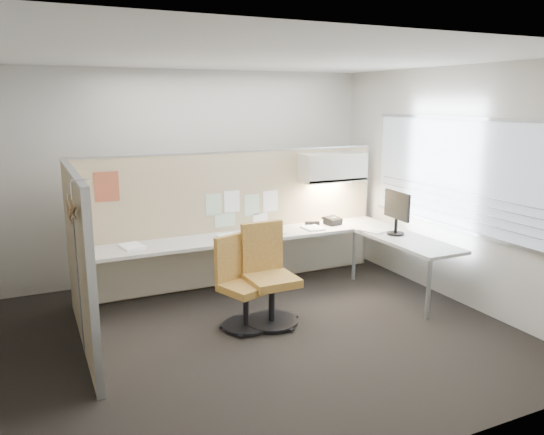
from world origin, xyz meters
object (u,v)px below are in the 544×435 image
monitor (397,210)px  desk (277,244)px  chair_left (268,278)px  phone (332,221)px  chair_right (241,286)px

monitor → desk: bearing=69.6°
chair_left → phone: bearing=35.3°
chair_left → phone: 1.83m
desk → chair_right: size_ratio=4.07×
monitor → phone: 0.96m
monitor → phone: bearing=32.7°
desk → monitor: bearing=-25.1°
desk → chair_right: bearing=-134.0°
phone → desk: bearing=177.7°
chair_left → phone: (1.46, 1.07, 0.28)m
chair_right → phone: bearing=10.7°
monitor → phone: (-0.43, 0.82, -0.27)m
desk → phone: (0.93, 0.18, 0.18)m
chair_left → chair_right: chair_left is taller
phone → monitor: bearing=-74.9°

